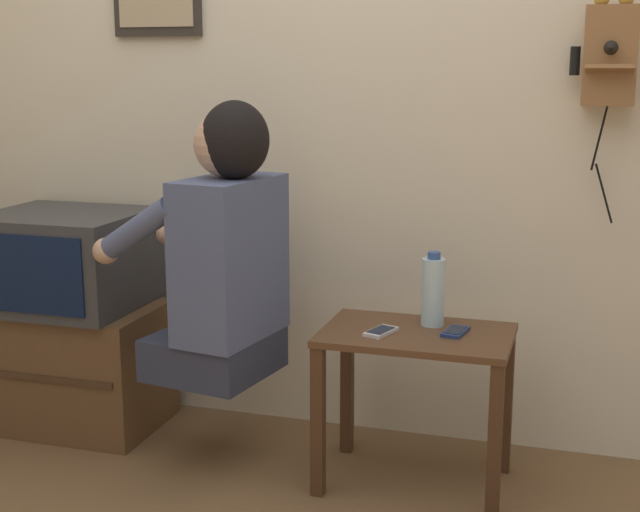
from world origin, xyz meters
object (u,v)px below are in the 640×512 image
person (223,250)px  cell_phone_held (381,331)px  television (65,260)px  wall_phone_antique (610,54)px  cell_phone_spare (455,331)px  water_bottle (433,291)px

person → cell_phone_held: 0.58m
television → wall_phone_antique: wall_phone_antique is taller
cell_phone_held → television: bearing=-170.0°
wall_phone_antique → cell_phone_spare: (-0.41, -0.32, -0.85)m
television → wall_phone_antique: (1.87, 0.22, 0.74)m
television → wall_phone_antique: 2.02m
person → wall_phone_antique: wall_phone_antique is taller
person → cell_phone_held: size_ratio=6.68×
television → person: bearing=-13.5°
television → wall_phone_antique: size_ratio=0.76×
television → cell_phone_held: bearing=-7.8°
wall_phone_antique → cell_phone_spare: wall_phone_antique is taller
cell_phone_held → cell_phone_spare: 0.23m
person → wall_phone_antique: bearing=-61.9°
television → cell_phone_spare: bearing=-3.9°
cell_phone_spare → person: bearing=-165.7°
cell_phone_held → cell_phone_spare: size_ratio=1.03×
person → television: size_ratio=1.65×
person → cell_phone_held: (0.53, 0.00, -0.23)m
wall_phone_antique → water_bottle: (-0.50, -0.25, -0.74)m
wall_phone_antique → cell_phone_spare: size_ratio=5.51×
water_bottle → wall_phone_antique: bearing=26.7°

